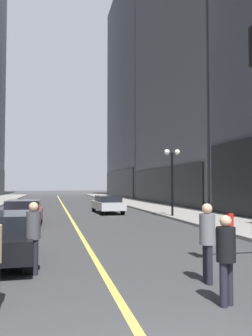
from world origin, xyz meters
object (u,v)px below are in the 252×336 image
at_px(car_silver, 108,204).
at_px(street_lamp_right_mid, 172,167).
at_px(car_maroon, 23,212).
at_px(pedestrian_in_grey_suit, 207,237).
at_px(pedestrian_with_orange_bag, 33,232).
at_px(fire_hydrant_right, 231,222).
at_px(pedestrian_in_black_coat, 226,253).

bearing_deg(car_silver, street_lamp_right_mid, -53.60).
height_order(car_maroon, car_silver, same).
distance_m(car_silver, pedestrian_in_grey_suit, 19.56).
distance_m(pedestrian_with_orange_bag, fire_hydrant_right, 10.78).
distance_m(car_maroon, street_lamp_right_mid, 9.74).
bearing_deg(fire_hydrant_right, street_lamp_right_mid, 94.26).
relative_size(pedestrian_in_black_coat, fire_hydrant_right, 1.99).
relative_size(car_maroon, pedestrian_in_grey_suit, 2.75).
distance_m(car_maroon, pedestrian_in_black_coat, 14.41).
distance_m(pedestrian_with_orange_bag, street_lamp_right_mid, 15.66).
bearing_deg(car_silver, pedestrian_in_black_coat, -93.11).
xyz_separation_m(pedestrian_with_orange_bag, street_lamp_right_mid, (8.05, 13.24, 2.26)).
xyz_separation_m(car_maroon, fire_hydrant_right, (9.56, -4.20, -0.32)).
bearing_deg(car_maroon, pedestrian_in_grey_suit, -68.95).
xyz_separation_m(pedestrian_in_black_coat, fire_hydrant_right, (5.12, 9.51, -0.52)).
bearing_deg(street_lamp_right_mid, car_maroon, -164.48).
bearing_deg(pedestrian_with_orange_bag, pedestrian_in_grey_suit, -22.93).
height_order(street_lamp_right_mid, fire_hydrant_right, street_lamp_right_mid).
bearing_deg(pedestrian_in_grey_suit, car_silver, 87.50).
xyz_separation_m(car_maroon, pedestrian_with_orange_bag, (1.01, -10.73, 0.28)).
height_order(car_silver, fire_hydrant_right, car_silver).
bearing_deg(street_lamp_right_mid, car_silver, 126.40).
distance_m(pedestrian_in_grey_suit, pedestrian_in_black_coat, 1.44).
bearing_deg(street_lamp_right_mid, pedestrian_in_black_coat, -105.88).
bearing_deg(car_maroon, car_silver, 52.31).
height_order(pedestrian_in_grey_suit, pedestrian_with_orange_bag, pedestrian_in_grey_suit).
bearing_deg(car_silver, car_maroon, -127.69).
relative_size(car_silver, fire_hydrant_right, 6.06).
bearing_deg(car_silver, fire_hydrant_right, -70.82).
relative_size(pedestrian_with_orange_bag, fire_hydrant_right, 2.14).
xyz_separation_m(car_silver, pedestrian_in_grey_suit, (-0.85, -19.53, 0.28)).
bearing_deg(pedestrian_in_black_coat, fire_hydrant_right, 61.71).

